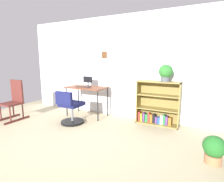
% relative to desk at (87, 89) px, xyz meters
% --- Properties ---
extents(ground_plane, '(6.24, 6.24, 0.00)m').
position_rel_desk_xyz_m(ground_plane, '(0.54, -1.72, -0.69)').
color(ground_plane, tan).
extents(wall_back, '(5.20, 0.12, 2.49)m').
position_rel_desk_xyz_m(wall_back, '(0.54, 0.43, 0.55)').
color(wall_back, silver).
rests_on(wall_back, ground_plane).
extents(desk, '(1.01, 0.56, 0.75)m').
position_rel_desk_xyz_m(desk, '(0.00, 0.00, 0.00)').
color(desk, brown).
rests_on(desk, ground_plane).
extents(monitor, '(0.26, 0.17, 0.26)m').
position_rel_desk_xyz_m(monitor, '(-0.02, 0.08, 0.19)').
color(monitor, '#262628').
rests_on(monitor, desk).
extents(keyboard, '(0.38, 0.14, 0.02)m').
position_rel_desk_xyz_m(keyboard, '(-0.04, -0.11, 0.07)').
color(keyboard, '#36231C').
rests_on(keyboard, desk).
extents(office_chair, '(0.52, 0.55, 0.76)m').
position_rel_desk_xyz_m(office_chair, '(0.01, -0.66, -0.36)').
color(office_chair, black).
rests_on(office_chair, ground_plane).
extents(rocking_chair, '(0.42, 0.64, 0.95)m').
position_rel_desk_xyz_m(rocking_chair, '(-1.41, -1.02, -0.21)').
color(rocking_chair, '#57241F').
rests_on(rocking_chair, ground_plane).
extents(bookshelf_low, '(0.93, 0.30, 0.97)m').
position_rel_desk_xyz_m(bookshelf_low, '(1.74, 0.24, -0.27)').
color(bookshelf_low, olive).
rests_on(bookshelf_low, ground_plane).
extents(potted_plant_on_shelf, '(0.29, 0.29, 0.36)m').
position_rel_desk_xyz_m(potted_plant_on_shelf, '(1.89, 0.18, 0.48)').
color(potted_plant_on_shelf, '#474C51').
rests_on(potted_plant_on_shelf, bookshelf_low).
extents(potted_plant_floor, '(0.30, 0.30, 0.40)m').
position_rel_desk_xyz_m(potted_plant_floor, '(2.81, -1.01, -0.47)').
color(potted_plant_floor, '#9E6642').
rests_on(potted_plant_floor, ground_plane).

